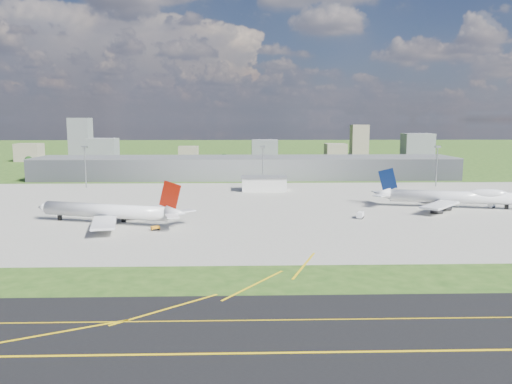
{
  "coord_description": "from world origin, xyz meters",
  "views": [
    {
      "loc": [
        -3.14,
        -195.28,
        42.06
      ],
      "look_at": [
        3.38,
        32.16,
        9.0
      ],
      "focal_mm": 35.0,
      "sensor_mm": 36.0,
      "label": 1
    }
  ],
  "objects_px": {
    "airliner_red_twin": "(111,212)",
    "van_white_near": "(360,215)",
    "airliner_blue_quad": "(454,197)",
    "tug_yellow": "(155,228)",
    "van_white_far": "(491,206)"
  },
  "relations": [
    {
      "from": "airliner_red_twin",
      "to": "van_white_near",
      "type": "height_order",
      "value": "airliner_red_twin"
    },
    {
      "from": "tug_yellow",
      "to": "van_white_far",
      "type": "distance_m",
      "value": 159.34
    },
    {
      "from": "tug_yellow",
      "to": "van_white_near",
      "type": "bearing_deg",
      "value": -14.28
    },
    {
      "from": "tug_yellow",
      "to": "van_white_near",
      "type": "height_order",
      "value": "van_white_near"
    },
    {
      "from": "airliner_red_twin",
      "to": "van_white_near",
      "type": "relative_size",
      "value": 11.52
    },
    {
      "from": "airliner_red_twin",
      "to": "van_white_near",
      "type": "distance_m",
      "value": 104.61
    },
    {
      "from": "tug_yellow",
      "to": "van_white_far",
      "type": "bearing_deg",
      "value": -12.25
    },
    {
      "from": "airliner_blue_quad",
      "to": "tug_yellow",
      "type": "xyz_separation_m",
      "value": [
        -135.1,
        -45.91,
        -4.35
      ]
    },
    {
      "from": "airliner_red_twin",
      "to": "van_white_far",
      "type": "distance_m",
      "value": 175.97
    },
    {
      "from": "van_white_near",
      "to": "van_white_far",
      "type": "distance_m",
      "value": 72.67
    },
    {
      "from": "van_white_near",
      "to": "van_white_far",
      "type": "xyz_separation_m",
      "value": [
        68.88,
        23.16,
        -0.22
      ]
    },
    {
      "from": "airliner_blue_quad",
      "to": "van_white_far",
      "type": "xyz_separation_m",
      "value": [
        17.94,
        -1.56,
        -4.09
      ]
    },
    {
      "from": "airliner_blue_quad",
      "to": "airliner_red_twin",
      "type": "bearing_deg",
      "value": -155.45
    },
    {
      "from": "van_white_near",
      "to": "airliner_blue_quad",
      "type": "bearing_deg",
      "value": -39.58
    },
    {
      "from": "airliner_blue_quad",
      "to": "van_white_near",
      "type": "xyz_separation_m",
      "value": [
        -50.94,
        -24.72,
        -3.87
      ]
    }
  ]
}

